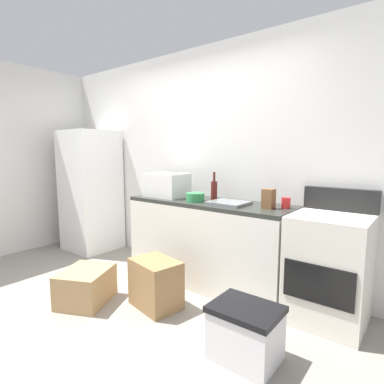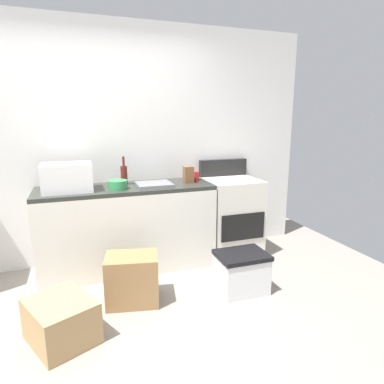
% 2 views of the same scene
% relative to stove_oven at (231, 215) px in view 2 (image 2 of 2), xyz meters
% --- Properties ---
extents(ground_plane, '(6.00, 6.00, 0.00)m').
position_rel_stove_oven_xyz_m(ground_plane, '(-1.52, -1.21, -0.47)').
color(ground_plane, gray).
extents(wall_back, '(5.00, 0.10, 2.60)m').
position_rel_stove_oven_xyz_m(wall_back, '(-1.52, 0.34, 0.83)').
color(wall_back, silver).
rests_on(wall_back, ground_plane).
extents(kitchen_counter, '(1.80, 0.60, 0.90)m').
position_rel_stove_oven_xyz_m(kitchen_counter, '(-1.22, -0.01, -0.02)').
color(kitchen_counter, silver).
rests_on(kitchen_counter, ground_plane).
extents(stove_oven, '(0.60, 0.61, 1.10)m').
position_rel_stove_oven_xyz_m(stove_oven, '(0.00, 0.00, 0.00)').
color(stove_oven, silver).
rests_on(stove_oven, ground_plane).
extents(microwave, '(0.46, 0.34, 0.27)m').
position_rel_stove_oven_xyz_m(microwave, '(-1.78, -0.04, 0.57)').
color(microwave, white).
rests_on(microwave, kitchen_counter).
extents(sink_basin, '(0.36, 0.32, 0.03)m').
position_rel_stove_oven_xyz_m(sink_basin, '(-0.94, -0.07, 0.45)').
color(sink_basin, slate).
rests_on(sink_basin, kitchen_counter).
extents(wine_bottle, '(0.07, 0.07, 0.30)m').
position_rel_stove_oven_xyz_m(wine_bottle, '(-1.22, 0.09, 0.54)').
color(wine_bottle, '#591E19').
rests_on(wine_bottle, kitchen_counter).
extents(coffee_mug, '(0.08, 0.08, 0.10)m').
position_rel_stove_oven_xyz_m(coffee_mug, '(-0.42, 0.08, 0.48)').
color(coffee_mug, red).
rests_on(coffee_mug, kitchen_counter).
extents(knife_block, '(0.10, 0.10, 0.18)m').
position_rel_stove_oven_xyz_m(knife_block, '(-0.54, -0.03, 0.52)').
color(knife_block, brown).
rests_on(knife_block, kitchen_counter).
extents(mixing_bowl, '(0.19, 0.19, 0.09)m').
position_rel_stove_oven_xyz_m(mixing_bowl, '(-1.31, -0.12, 0.48)').
color(mixing_bowl, '#338C4C').
rests_on(mixing_bowl, kitchen_counter).
extents(cardboard_box_large, '(0.50, 0.40, 0.44)m').
position_rel_stove_oven_xyz_m(cardboard_box_large, '(-1.30, -0.73, -0.25)').
color(cardboard_box_large, olive).
rests_on(cardboard_box_large, ground_plane).
extents(cardboard_box_medium, '(0.57, 0.61, 0.32)m').
position_rel_stove_oven_xyz_m(cardboard_box_medium, '(-1.87, -1.08, -0.31)').
color(cardboard_box_medium, tan).
rests_on(cardboard_box_medium, ground_plane).
extents(storage_bin, '(0.46, 0.36, 0.38)m').
position_rel_stove_oven_xyz_m(storage_bin, '(-0.30, -0.87, -0.27)').
color(storage_bin, silver).
rests_on(storage_bin, ground_plane).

